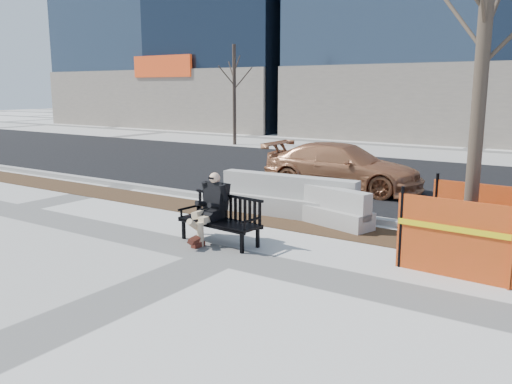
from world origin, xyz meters
TOP-DOWN VIEW (x-y plane):
  - ground at (0.00, 0.00)m, footprint 120.00×120.00m
  - mulch_strip at (0.00, 2.60)m, footprint 40.00×1.20m
  - asphalt_street at (0.00, 8.80)m, footprint 60.00×10.40m
  - curb at (0.00, 3.55)m, footprint 60.00×0.25m
  - bench at (-0.50, 0.57)m, footprint 1.70×0.74m
  - seated_man at (-0.73, 0.64)m, footprint 0.63×0.96m
  - tree_fence at (3.53, 1.87)m, footprint 2.73×2.73m
  - sedan at (-0.83, 6.58)m, footprint 4.48×1.91m
  - jersey_barrier_left at (-0.54, 3.10)m, footprint 3.24×0.80m
  - jersey_barrier_right at (0.17, 3.04)m, footprint 2.81×1.28m
  - far_tree_left at (-10.45, 14.76)m, footprint 1.97×1.97m

SIDE VIEW (x-z plane):
  - ground at x=0.00m, z-range 0.00..0.00m
  - bench at x=-0.50m, z-range -0.44..0.44m
  - seated_man at x=-0.73m, z-range -0.64..0.64m
  - tree_fence at x=3.53m, z-range -3.24..3.24m
  - sedan at x=-0.83m, z-range -0.64..0.64m
  - jersey_barrier_left at x=-0.54m, z-range -0.46..0.46m
  - jersey_barrier_right at x=0.17m, z-range -0.40..0.40m
  - far_tree_left at x=-10.45m, z-range -2.63..2.63m
  - asphalt_street at x=0.00m, z-range 0.00..0.01m
  - mulch_strip at x=0.00m, z-range -0.01..0.01m
  - curb at x=0.00m, z-range 0.00..0.12m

